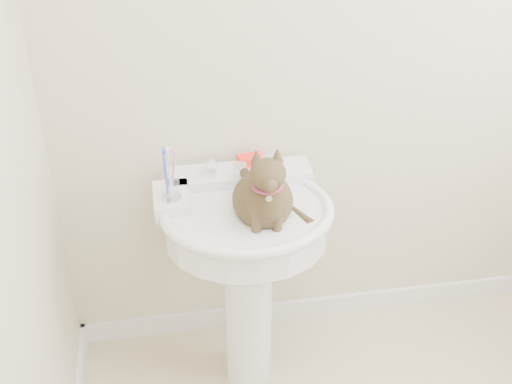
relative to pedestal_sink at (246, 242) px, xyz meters
name	(u,v)px	position (x,y,z in m)	size (l,w,h in m)	color
wall_back	(361,36)	(0.45, 0.29, 0.60)	(2.20, 0.00, 2.50)	beige
baseboard_back	(338,304)	(0.45, 0.28, -0.60)	(2.20, 0.02, 0.09)	white
pedestal_sink	(246,242)	(0.00, 0.00, 0.00)	(0.60, 0.59, 0.82)	white
faucet	(240,166)	(0.00, 0.15, 0.22)	(0.28, 0.12, 0.14)	silver
soap_bar	(251,160)	(0.05, 0.23, 0.19)	(0.09, 0.06, 0.03)	#FB2519
toothbrush_cup	(171,186)	(-0.24, 0.04, 0.23)	(0.07, 0.07, 0.18)	silver
cat	(264,197)	(0.05, -0.06, 0.22)	(0.22, 0.27, 0.40)	#4A3F24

